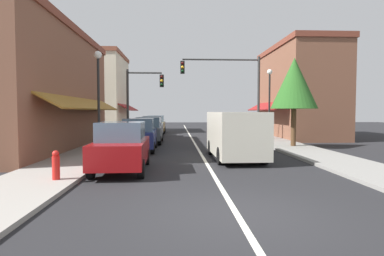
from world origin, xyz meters
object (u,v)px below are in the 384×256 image
at_px(traffic_signal_left_corner, 140,94).
at_px(fire_hydrant, 56,165).
at_px(parked_car_third_left, 149,130).
at_px(parked_car_far_left, 153,126).
at_px(traffic_signal_mast_arm, 232,83).
at_px(tree_right_near, 294,84).
at_px(street_lamp_left_near, 98,86).
at_px(street_lamp_right_mid, 269,94).
at_px(van_in_lane, 235,134).
at_px(parked_car_distant_left, 156,124).
at_px(parked_car_nearest_left, 122,147).
at_px(parked_car_second_left, 139,135).

bearing_deg(traffic_signal_left_corner, fire_hydrant, -93.76).
bearing_deg(parked_car_third_left, parked_car_far_left, 91.64).
bearing_deg(traffic_signal_mast_arm, parked_car_far_left, 146.14).
xyz_separation_m(traffic_signal_mast_arm, tree_right_near, (2.81, -4.79, -0.46)).
height_order(parked_car_third_left, street_lamp_left_near, street_lamp_left_near).
bearing_deg(fire_hydrant, street_lamp_left_near, 90.64).
distance_m(traffic_signal_left_corner, street_lamp_right_mid, 9.25).
xyz_separation_m(van_in_lane, traffic_signal_left_corner, (-5.27, 9.58, 2.29)).
relative_size(parked_car_far_left, traffic_signal_mast_arm, 0.67).
height_order(parked_car_distant_left, fire_hydrant, parked_car_distant_left).
distance_m(street_lamp_left_near, tree_right_near, 11.06).
relative_size(parked_car_nearest_left, street_lamp_right_mid, 0.83).
height_order(parked_car_nearest_left, street_lamp_right_mid, street_lamp_right_mid).
xyz_separation_m(parked_car_distant_left, van_in_lane, (4.60, -17.58, 0.27)).
bearing_deg(parked_car_nearest_left, street_lamp_left_near, 112.62).
distance_m(van_in_lane, street_lamp_right_mid, 8.47).
distance_m(traffic_signal_mast_arm, street_lamp_left_near, 11.22).
bearing_deg(parked_car_second_left, traffic_signal_mast_arm, 42.95).
bearing_deg(parked_car_third_left, parked_car_second_left, -91.99).
bearing_deg(parked_car_third_left, traffic_signal_left_corner, 111.82).
height_order(parked_car_second_left, street_lamp_left_near, street_lamp_left_near).
height_order(parked_car_second_left, parked_car_distant_left, same).
relative_size(parked_car_second_left, traffic_signal_mast_arm, 0.67).
xyz_separation_m(parked_car_third_left, parked_car_distant_left, (-0.13, 10.04, 0.00)).
distance_m(parked_car_nearest_left, parked_car_far_left, 15.95).
bearing_deg(van_in_lane, parked_car_far_left, 108.38).
bearing_deg(traffic_signal_left_corner, street_lamp_left_near, -96.68).
bearing_deg(fire_hydrant, parked_car_second_left, 78.70).
height_order(parked_car_distant_left, street_lamp_left_near, street_lamp_left_near).
distance_m(parked_car_nearest_left, traffic_signal_left_corner, 12.66).
bearing_deg(van_in_lane, fire_hydrant, -143.61).
distance_m(van_in_lane, traffic_signal_left_corner, 11.17).
height_order(parked_car_far_left, street_lamp_left_near, street_lamp_left_near).
bearing_deg(parked_car_distant_left, street_lamp_left_near, -96.10).
xyz_separation_m(traffic_signal_left_corner, street_lamp_right_mid, (8.96, -2.29, -0.09)).
xyz_separation_m(parked_car_third_left, street_lamp_left_near, (-1.81, -6.54, 2.45)).
xyz_separation_m(parked_car_second_left, street_lamp_right_mid, (8.32, 4.12, 2.47)).
height_order(street_lamp_left_near, tree_right_near, tree_right_near).
distance_m(parked_car_distant_left, street_lamp_left_near, 16.84).
xyz_separation_m(parked_car_second_left, parked_car_distant_left, (0.03, 14.41, 0.00)).
height_order(parked_car_third_left, parked_car_distant_left, same).
distance_m(parked_car_third_left, tree_right_near, 9.77).
distance_m(parked_car_second_left, street_lamp_right_mid, 9.61).
relative_size(parked_car_second_left, tree_right_near, 0.78).
relative_size(parked_car_second_left, parked_car_third_left, 1.01).
bearing_deg(parked_car_far_left, parked_car_second_left, -91.06).
bearing_deg(street_lamp_right_mid, fire_hydrant, -129.46).
distance_m(parked_car_far_left, tree_right_near, 12.88).
bearing_deg(street_lamp_right_mid, parked_car_far_left, 144.81).
height_order(street_lamp_left_near, fire_hydrant, street_lamp_left_near).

